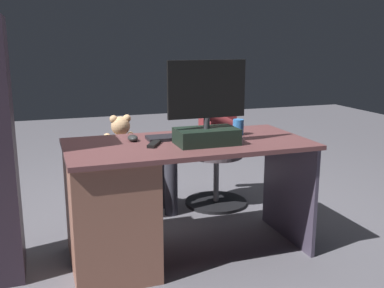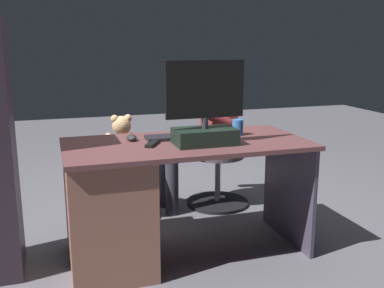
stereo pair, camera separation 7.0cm
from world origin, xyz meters
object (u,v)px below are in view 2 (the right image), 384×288
object	(u,v)px
desk	(126,201)
office_chair_teddy	(124,184)
monitor	(205,119)
visitor_chair	(218,172)
tv_remote	(152,144)
computer_mouse	(132,138)
cup	(238,127)
person	(206,127)
keyboard	(180,137)
teddy_bear	(122,138)

from	to	relation	value
desk	office_chair_teddy	xyz separation A→B (m)	(-0.10, -0.72, -0.13)
monitor	visitor_chair	distance (m)	1.11
tv_remote	computer_mouse	bearing A→B (deg)	-30.89
monitor	computer_mouse	bearing A→B (deg)	-29.93
monitor	office_chair_teddy	xyz separation A→B (m)	(0.35, -0.82, -0.60)
tv_remote	cup	bearing A→B (deg)	-138.85
office_chair_teddy	person	distance (m)	0.76
computer_mouse	tv_remote	world-z (taller)	computer_mouse
tv_remote	visitor_chair	bearing A→B (deg)	-102.44
cup	office_chair_teddy	world-z (taller)	cup
monitor	keyboard	bearing A→B (deg)	-65.84
cup	person	bearing A→B (deg)	-91.87
keyboard	monitor	bearing A→B (deg)	114.16
desk	visitor_chair	distance (m)	1.15
teddy_bear	computer_mouse	bearing A→B (deg)	86.86
monitor	keyboard	world-z (taller)	monitor
teddy_bear	person	size ratio (longest dim) A/B	0.29
desk	computer_mouse	size ratio (longest dim) A/B	14.94
visitor_chair	person	world-z (taller)	person
tv_remote	visitor_chair	world-z (taller)	tv_remote
keyboard	tv_remote	world-z (taller)	keyboard
desk	person	world-z (taller)	person
monitor	desk	bearing A→B (deg)	-11.75
monitor	cup	world-z (taller)	monitor
desk	teddy_bear	bearing A→B (deg)	-97.77
office_chair_teddy	teddy_bear	size ratio (longest dim) A/B	1.69
office_chair_teddy	teddy_bear	world-z (taller)	teddy_bear
keyboard	person	xyz separation A→B (m)	(-0.40, -0.64, -0.08)
visitor_chair	office_chair_teddy	bearing A→B (deg)	1.90
computer_mouse	office_chair_teddy	world-z (taller)	computer_mouse
keyboard	visitor_chair	bearing A→B (deg)	-127.84
computer_mouse	cup	distance (m)	0.67
office_chair_teddy	visitor_chair	distance (m)	0.76
desk	keyboard	distance (m)	0.51
cup	office_chair_teddy	distance (m)	1.03
monitor	tv_remote	xyz separation A→B (m)	(0.30, -0.06, -0.14)
desk	cup	world-z (taller)	cup
cup	tv_remote	distance (m)	0.59
computer_mouse	teddy_bear	bearing A→B (deg)	-93.14
person	visitor_chair	bearing A→B (deg)	-178.10
desk	office_chair_teddy	size ratio (longest dim) A/B	2.66
computer_mouse	cup	world-z (taller)	cup
person	office_chair_teddy	bearing A→B (deg)	1.90
monitor	teddy_bear	xyz separation A→B (m)	(0.35, -0.83, -0.26)
teddy_bear	monitor	bearing A→B (deg)	113.05
keyboard	cup	xyz separation A→B (m)	(-0.37, 0.02, 0.04)
desk	monitor	size ratio (longest dim) A/B	2.98
computer_mouse	visitor_chair	size ratio (longest dim) A/B	0.19
teddy_bear	desk	bearing A→B (deg)	82.23
office_chair_teddy	teddy_bear	bearing A→B (deg)	-90.00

